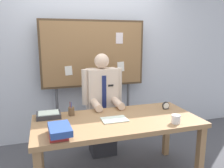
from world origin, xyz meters
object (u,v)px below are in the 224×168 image
at_px(pen_holder, 71,111).
at_px(paper_tray, 49,115).
at_px(coffee_mug, 176,119).
at_px(bulletin_board, 94,55).
at_px(open_notebook, 114,119).
at_px(person, 102,109).
at_px(desk, 117,126).
at_px(book_stack, 59,131).
at_px(desk_clock, 166,106).

height_order(pen_holder, paper_tray, pen_holder).
relative_size(coffee_mug, pen_holder, 0.57).
bearing_deg(pen_holder, bulletin_board, 61.75).
height_order(open_notebook, coffee_mug, coffee_mug).
relative_size(person, pen_holder, 8.81).
height_order(bulletin_board, open_notebook, bulletin_board).
bearing_deg(desk, bulletin_board, 89.99).
height_order(bulletin_board, paper_tray, bulletin_board).
distance_m(desk, book_stack, 0.69).
bearing_deg(bulletin_board, desk, -90.01).
bearing_deg(open_notebook, bulletin_board, 88.03).
xyz_separation_m(desk, open_notebook, (-0.04, -0.02, 0.09)).
xyz_separation_m(bulletin_board, paper_tray, (-0.71, -0.86, -0.58)).
xyz_separation_m(bulletin_board, open_notebook, (-0.04, -1.15, -0.60)).
distance_m(desk, desk_clock, 0.71).
bearing_deg(open_notebook, person, 86.63).
relative_size(desk, coffee_mug, 19.47).
height_order(open_notebook, pen_holder, pen_holder).
bearing_deg(coffee_mug, open_notebook, 154.95).
height_order(desk, paper_tray, paper_tray).
relative_size(bulletin_board, paper_tray, 7.19).
bearing_deg(paper_tray, person, 27.94).
relative_size(pen_holder, paper_tray, 0.62).
distance_m(book_stack, open_notebook, 0.64).
relative_size(coffee_mug, paper_tray, 0.35).
bearing_deg(book_stack, coffee_mug, -1.97).
bearing_deg(coffee_mug, desk_clock, 72.29).
bearing_deg(person, paper_tray, -152.06).
bearing_deg(book_stack, open_notebook, 21.24).
height_order(desk, coffee_mug, coffee_mug).
bearing_deg(coffee_mug, desk, 151.71).
distance_m(coffee_mug, pen_holder, 1.15).
height_order(book_stack, pen_holder, pen_holder).
relative_size(book_stack, open_notebook, 1.10).
xyz_separation_m(open_notebook, coffee_mug, (0.58, -0.27, 0.04)).
bearing_deg(person, pen_holder, -140.51).
bearing_deg(open_notebook, paper_tray, 156.68).
xyz_separation_m(person, desk_clock, (0.68, -0.50, 0.13)).
xyz_separation_m(bulletin_board, pen_holder, (-0.46, -0.86, -0.56)).
bearing_deg(pen_holder, book_stack, -108.18).
distance_m(desk, pen_holder, 0.55).
relative_size(bulletin_board, coffee_mug, 20.38).
bearing_deg(desk_clock, book_stack, -163.10).
height_order(desk_clock, paper_tray, desk_clock).
bearing_deg(desk_clock, bulletin_board, 124.77).
bearing_deg(paper_tray, book_stack, -81.27).
height_order(desk, desk_clock, desk_clock).
bearing_deg(book_stack, bulletin_board, 65.35).
bearing_deg(pen_holder, open_notebook, -34.12).
height_order(coffee_mug, paper_tray, coffee_mug).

